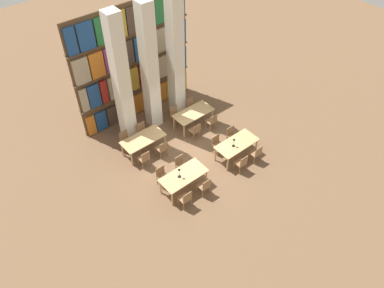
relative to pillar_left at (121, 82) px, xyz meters
name	(u,v)px	position (x,y,z in m)	size (l,w,h in m)	color
ground_plane	(190,154)	(1.40, -2.69, -3.00)	(40.00, 40.00, 0.00)	brown
bookshelf_bank	(135,64)	(1.41, 1.22, -0.31)	(5.88, 0.35, 5.50)	brown
pillar_left	(121,82)	(0.00, 0.00, 0.00)	(0.58, 0.58, 6.00)	silver
pillar_center	(150,69)	(1.40, 0.00, 0.00)	(0.58, 0.58, 6.00)	silver
pillar_right	(176,58)	(2.80, 0.00, 0.00)	(0.58, 0.58, 6.00)	silver
reading_table_0	(184,177)	(-0.01, -4.01, -2.31)	(1.88, 0.91, 0.78)	tan
chair_0	(185,198)	(-0.52, -4.74, -2.54)	(0.42, 0.40, 0.86)	olive
chair_1	(162,176)	(-0.52, -3.27, -2.54)	(0.42, 0.40, 0.86)	olive
chair_2	(205,186)	(0.44, -4.74, -2.54)	(0.42, 0.40, 0.86)	olive
chair_3	(181,164)	(0.44, -3.27, -2.54)	(0.42, 0.40, 0.86)	olive
desk_lamp_0	(179,171)	(-0.19, -3.97, -1.91)	(0.14, 0.14, 0.47)	black
reading_table_1	(237,145)	(2.84, -4.05, -2.31)	(1.88, 0.91, 0.78)	tan
chair_4	(241,163)	(2.41, -4.79, -2.54)	(0.42, 0.40, 0.86)	olive
chair_5	(217,144)	(2.41, -3.31, -2.54)	(0.42, 0.40, 0.86)	olive
chair_6	(256,153)	(3.29, -4.79, -2.54)	(0.42, 0.40, 0.86)	olive
chair_7	(232,135)	(3.29, -3.31, -2.54)	(0.42, 0.40, 0.86)	olive
desk_lamp_1	(234,141)	(2.61, -4.09, -1.94)	(0.14, 0.14, 0.42)	black
reading_table_2	(143,140)	(-0.05, -1.28, -2.31)	(1.88, 0.91, 0.78)	tan
chair_8	(144,158)	(-0.52, -2.02, -2.54)	(0.42, 0.40, 0.86)	olive
chair_9	(125,139)	(-0.52, -0.54, -2.54)	(0.42, 0.40, 0.86)	olive
chair_10	(162,148)	(0.40, -2.02, -2.54)	(0.42, 0.40, 0.86)	olive
chair_11	(143,130)	(0.40, -0.54, -2.54)	(0.42, 0.40, 0.86)	olive
reading_table_3	(193,114)	(2.73, -1.31, -2.31)	(1.88, 0.91, 0.78)	tan
chair_12	(195,130)	(2.23, -2.05, -2.54)	(0.42, 0.40, 0.86)	olive
chair_13	(175,114)	(2.23, -0.57, -2.54)	(0.42, 0.40, 0.86)	olive
chair_14	(212,121)	(3.23, -2.05, -2.54)	(0.42, 0.40, 0.86)	olive
chair_15	(192,106)	(3.23, -0.57, -2.54)	(0.42, 0.40, 0.86)	olive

